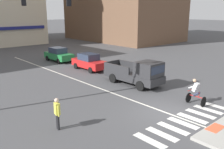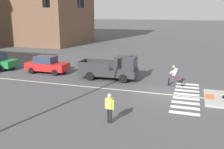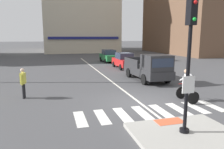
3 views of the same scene
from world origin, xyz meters
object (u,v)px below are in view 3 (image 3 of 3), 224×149
Objects in this scene: traffic_light_mast at (10,12)px; car_red_eastbound_far at (124,61)px; signal_pole at (189,54)px; pickup_truck_charcoal_eastbound_mid at (149,68)px; car_green_eastbound_distant at (109,56)px; pedestrian_at_curb_left at (23,81)px; cyclist at (187,85)px.

traffic_light_mast is 12.12m from car_red_eastbound_far.
signal_pole is 0.85× the size of pickup_truck_charcoal_eastbound_mid.
traffic_light_mast is 15.47m from car_green_eastbound_distant.
pedestrian_at_curb_left is at bearing -133.54° from car_red_eastbound_far.
traffic_light_mast is 6.03m from pedestrian_at_curb_left.
pedestrian_at_curb_left reaches higher than car_red_eastbound_far.
pickup_truck_charcoal_eastbound_mid is 3.07× the size of cyclist.
cyclist is at bearing 55.03° from signal_pole.
car_green_eastbound_distant is (-0.17, 5.91, 0.00)m from car_red_eastbound_far.
pickup_truck_charcoal_eastbound_mid is at bearing 16.23° from pedestrian_at_curb_left.
signal_pole is 4.74m from cyclist.
pedestrian_at_curb_left reaches higher than car_green_eastbound_distant.
pickup_truck_charcoal_eastbound_mid is 9.01m from pedestrian_at_curb_left.
car_red_eastbound_far is 0.99× the size of car_green_eastbound_distant.
cyclist is (2.48, 3.55, -1.93)m from signal_pole.
car_green_eastbound_distant is 0.80× the size of pickup_truck_charcoal_eastbound_mid.
pickup_truck_charcoal_eastbound_mid is (-0.17, -12.87, 0.17)m from car_green_eastbound_distant.
pickup_truck_charcoal_eastbound_mid is (9.76, -1.79, -4.07)m from traffic_light_mast.
pedestrian_at_curb_left is (-9.00, -9.47, 0.17)m from car_red_eastbound_far.
car_red_eastbound_far is (3.17, 15.83, -1.99)m from signal_pole.
car_green_eastbound_distant is 2.46× the size of cyclist.
traffic_light_mast is at bearing 142.92° from cyclist.
pickup_truck_charcoal_eastbound_mid is at bearing -90.78° from car_green_eastbound_distant.
signal_pole is 16.27m from car_red_eastbound_far.
pickup_truck_charcoal_eastbound_mid reaches higher than car_green_eastbound_distant.
car_red_eastbound_far is at bearing 27.05° from traffic_light_mast.
traffic_light_mast is at bearing -131.90° from car_green_eastbound_distant.
car_green_eastbound_distant is 18.20m from cyclist.
pedestrian_at_curb_left is at bearing 161.32° from cyclist.
pickup_truck_charcoal_eastbound_mid is at bearing 86.35° from cyclist.
signal_pole is at bearing -107.64° from pickup_truck_charcoal_eastbound_mid.
car_green_eastbound_distant is at bearing 88.38° from cyclist.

